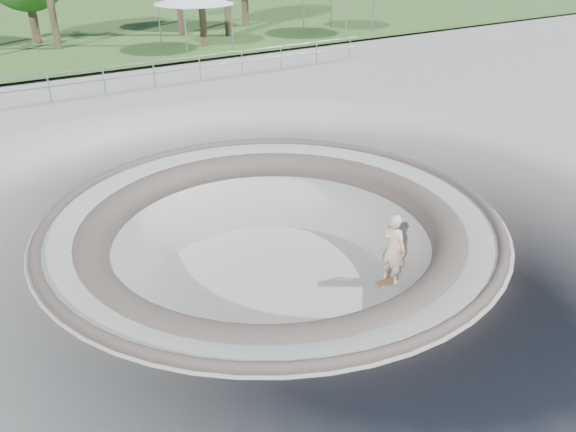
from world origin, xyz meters
name	(u,v)px	position (x,y,z in m)	size (l,w,h in m)	color
ground	(272,215)	(0.00, 0.00, 0.00)	(180.00, 180.00, 0.00)	gray
skate_bowl	(273,283)	(0.00, 0.00, -1.83)	(14.00, 14.00, 4.10)	gray
grass_strip	(5,23)	(0.00, 34.00, 0.22)	(180.00, 36.00, 0.12)	#375C25
distant_hills	(20,65)	(3.78, 57.17, -7.02)	(103.20, 45.00, 28.60)	brown
safety_railing	(104,80)	(0.00, 12.00, 0.69)	(25.00, 0.06, 1.03)	gray
skateboard	(390,281)	(2.44, -1.49, -1.84)	(0.77, 0.32, 0.08)	brown
skater	(393,249)	(2.44, -1.49, -0.94)	(0.65, 0.42, 1.77)	beige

